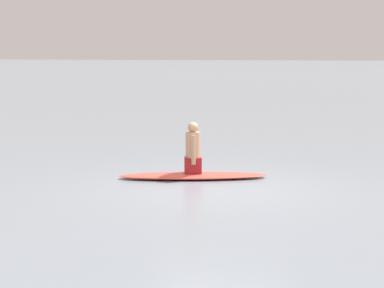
{
  "coord_description": "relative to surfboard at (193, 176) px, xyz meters",
  "views": [
    {
      "loc": [
        -2.57,
        11.7,
        2.41
      ],
      "look_at": [
        0.79,
        -1.27,
        0.62
      ],
      "focal_mm": 64.23,
      "sensor_mm": 36.0,
      "label": 1
    }
  ],
  "objects": [
    {
      "name": "ground_plane",
      "position": [
        -0.67,
        0.89,
        -0.05
      ],
      "size": [
        400.0,
        400.0,
        0.0
      ],
      "primitive_type": "plane",
      "color": "gray"
    },
    {
      "name": "surfboard",
      "position": [
        0.0,
        0.0,
        0.0
      ],
      "size": [
        2.91,
        1.47,
        0.11
      ],
      "primitive_type": "ellipsoid",
      "rotation": [
        0.0,
        0.0,
        0.3
      ],
      "color": "#D84C3F",
      "rests_on": "ground"
    },
    {
      "name": "person_paddler",
      "position": [
        0.0,
        -0.0,
        0.5
      ],
      "size": [
        0.39,
        0.43,
        0.98
      ],
      "rotation": [
        0.0,
        0.0,
        0.3
      ],
      "color": "#A51E23",
      "rests_on": "surfboard"
    }
  ]
}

